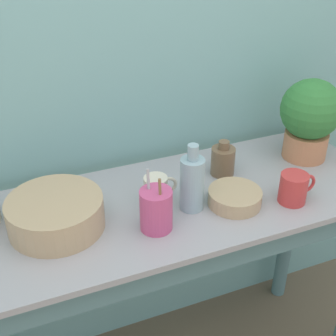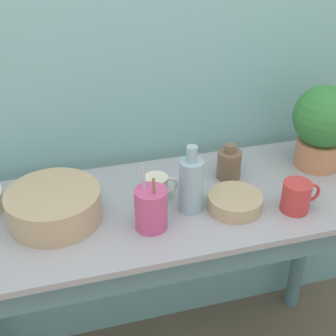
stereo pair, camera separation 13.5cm
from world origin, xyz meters
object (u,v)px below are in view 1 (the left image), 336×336
bowl_wash_large (56,214)px  bottle_tall (192,183)px  mug_red (294,188)px  utensil_cup (156,210)px  potted_plant (310,116)px  bowl_small_tan (235,197)px  bottle_short (223,160)px  mug_cream (157,189)px

bowl_wash_large → bottle_tall: bearing=-8.5°
bowl_wash_large → mug_red: (0.68, -0.14, 0.00)m
bottle_tall → utensil_cup: (-0.13, -0.05, -0.03)m
potted_plant → bowl_small_tan: (-0.37, -0.16, -0.13)m
bottle_short → utensil_cup: size_ratio=0.66×
mug_cream → utensil_cup: (-0.05, -0.12, 0.02)m
potted_plant → bottle_short: potted_plant is taller
bottle_tall → mug_cream: bearing=138.4°
bottle_short → bowl_small_tan: bottle_short is taller
bottle_short → utensil_cup: 0.36m
bottle_tall → utensil_cup: size_ratio=1.15×
potted_plant → bowl_small_tan: potted_plant is taller
bowl_wash_large → bowl_small_tan: bearing=-10.0°
bottle_tall → mug_cream: 0.12m
utensil_cup → mug_red: bearing=-4.7°
mug_cream → utensil_cup: utensil_cup is taller
bottle_tall → mug_red: bottle_tall is taller
bottle_tall → mug_red: 0.31m
bottle_tall → bottle_short: bearing=37.8°
bowl_wash_large → bowl_small_tan: (0.51, -0.09, -0.02)m
bottle_short → bottle_tall: bearing=-142.2°
bottle_short → bowl_small_tan: size_ratio=0.74×
potted_plant → bowl_small_tan: bearing=-156.4°
potted_plant → mug_red: (-0.20, -0.21, -0.11)m
bottle_short → utensil_cup: utensil_cup is taller
mug_cream → bowl_small_tan: (0.21, -0.11, -0.02)m
mug_red → bowl_small_tan: (-0.17, 0.05, -0.02)m
bottle_short → mug_cream: bearing=-166.4°
potted_plant → bowl_wash_large: (-0.88, -0.07, -0.11)m
mug_cream → bowl_small_tan: size_ratio=0.65×
mug_red → mug_cream: size_ratio=1.14×
bottle_tall → utensil_cup: bearing=-159.0°
bowl_small_tan → bottle_tall: bearing=165.6°
utensil_cup → potted_plant: bearing=15.9°
mug_red → utensil_cup: size_ratio=0.66×
potted_plant → utensil_cup: size_ratio=1.55×
mug_red → utensil_cup: (-0.43, 0.04, 0.01)m
mug_red → mug_cream: mug_red is taller
bowl_wash_large → mug_cream: (0.30, 0.01, -0.00)m
mug_red → bowl_small_tan: 0.18m
bowl_wash_large → bottle_short: bottle_short is taller
potted_plant → mug_red: bearing=-132.7°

